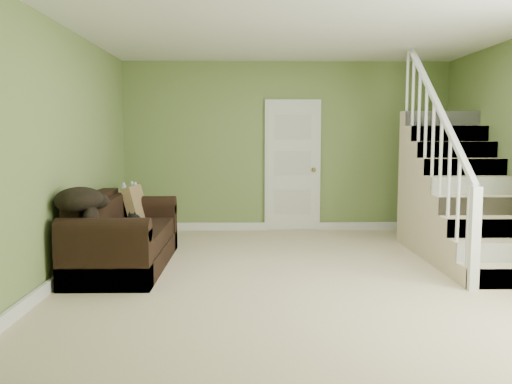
{
  "coord_description": "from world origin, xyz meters",
  "views": [
    {
      "loc": [
        -0.61,
        -5.64,
        1.48
      ],
      "look_at": [
        -0.5,
        0.37,
        0.85
      ],
      "focal_mm": 38.0,
      "sensor_mm": 36.0,
      "label": 1
    }
  ],
  "objects_px": {
    "cat": "(134,221)",
    "banana": "(132,231)",
    "sofa": "(122,240)",
    "side_table": "(131,219)"
  },
  "relations": [
    {
      "from": "cat",
      "to": "banana",
      "type": "xyz_separation_m",
      "value": [
        0.05,
        -0.33,
        -0.05
      ]
    },
    {
      "from": "cat",
      "to": "banana",
      "type": "relative_size",
      "value": 2.31
    },
    {
      "from": "side_table",
      "to": "banana",
      "type": "distance_m",
      "value": 1.84
    },
    {
      "from": "side_table",
      "to": "cat",
      "type": "height_order",
      "value": "side_table"
    },
    {
      "from": "side_table",
      "to": "banana",
      "type": "xyz_separation_m",
      "value": [
        0.39,
        -1.8,
        0.16
      ]
    },
    {
      "from": "sofa",
      "to": "side_table",
      "type": "height_order",
      "value": "side_table"
    },
    {
      "from": "sofa",
      "to": "cat",
      "type": "distance_m",
      "value": 0.25
    },
    {
      "from": "side_table",
      "to": "cat",
      "type": "bearing_deg",
      "value": -76.87
    },
    {
      "from": "sofa",
      "to": "banana",
      "type": "bearing_deg",
      "value": -59.58
    },
    {
      "from": "side_table",
      "to": "cat",
      "type": "relative_size",
      "value": 1.96
    }
  ]
}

